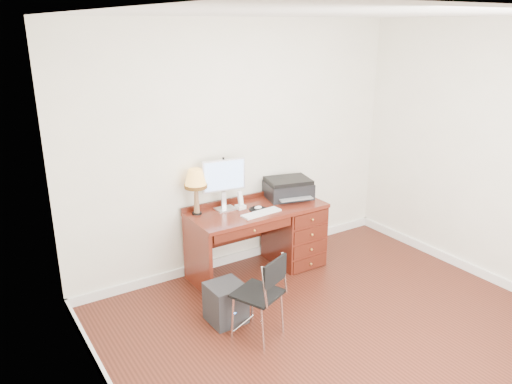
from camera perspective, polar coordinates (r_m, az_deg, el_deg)
ground at (r=4.72m, az=9.67°, el=-15.50°), size 4.00×4.00×0.00m
room_shell at (r=5.10m, az=4.88°, el=-11.81°), size 4.00×4.00×4.00m
desk at (r=5.66m, az=2.84°, el=-4.41°), size 1.50×0.67×0.75m
monitor at (r=5.25m, az=-3.73°, el=1.60°), size 0.48×0.18×0.55m
keyboard at (r=5.21m, az=0.61°, el=-2.41°), size 0.46×0.17×0.02m
mouse_pad at (r=5.32m, az=0.25°, el=-1.90°), size 0.20×0.20×0.04m
printer at (r=5.68m, az=3.69°, el=0.45°), size 0.57×0.49×0.22m
leg_lamp at (r=5.12m, az=-6.91°, el=1.22°), size 0.24×0.24×0.49m
phone at (r=5.33m, az=-1.80°, el=-1.34°), size 0.10×0.10×0.19m
pen_cup at (r=5.70m, az=2.03°, el=-0.05°), size 0.08×0.08×0.10m
chair at (r=4.34m, az=0.61°, el=-11.16°), size 0.48×0.49×0.78m
equipment_box at (r=4.73m, az=-3.48°, el=-12.51°), size 0.33×0.33×0.37m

